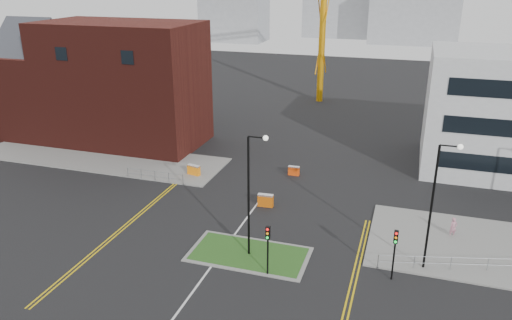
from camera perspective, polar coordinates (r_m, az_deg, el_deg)
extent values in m
plane|color=black|center=(31.29, -9.37, -17.36)|extent=(200.00, 200.00, 0.00)
cube|color=slate|center=(57.39, -17.43, 0.29)|extent=(28.00, 8.00, 0.12)
cube|color=slate|center=(36.65, -0.82, -10.72)|extent=(8.60, 4.60, 0.08)
cube|color=#204717|center=(36.64, -0.82, -10.70)|extent=(8.00, 4.00, 0.12)
cube|color=#441511|center=(60.30, -14.91, 8.39)|extent=(18.00, 10.00, 14.00)
cube|color=black|center=(57.91, -21.37, 11.24)|extent=(1.40, 0.10, 1.40)
cube|color=black|center=(53.30, -14.49, 11.28)|extent=(1.40, 0.10, 1.40)
cube|color=#441511|center=(67.83, -23.43, 6.97)|extent=(6.00, 10.00, 10.00)
cube|color=#2D3038|center=(66.97, -24.05, 11.11)|extent=(6.40, 8.49, 8.49)
cylinder|color=black|center=(34.53, -0.85, -4.40)|extent=(0.16, 0.16, 9.00)
cylinder|color=black|center=(32.70, 0.10, 2.63)|extent=(1.20, 0.10, 0.10)
sphere|color=silver|center=(32.53, 1.11, 2.53)|extent=(0.36, 0.36, 0.36)
cylinder|color=black|center=(34.90, 19.37, -5.38)|extent=(0.16, 0.16, 9.00)
cylinder|color=black|center=(33.30, 21.30, 1.51)|extent=(1.20, 0.10, 0.10)
sphere|color=silver|center=(33.35, 22.33, 1.39)|extent=(0.36, 0.36, 0.36)
cylinder|color=black|center=(33.75, 1.35, -10.83)|extent=(0.12, 0.12, 3.00)
cube|color=black|center=(32.89, 1.37, -8.31)|extent=(0.28, 0.22, 0.90)
sphere|color=red|center=(32.63, 1.31, -7.95)|extent=(0.18, 0.18, 0.18)
sphere|color=orange|center=(32.78, 1.31, -8.41)|extent=(0.18, 0.18, 0.18)
sphere|color=#0CCC33|center=(32.93, 1.30, -8.87)|extent=(0.18, 0.18, 0.18)
cylinder|color=black|center=(34.48, 15.43, -10.92)|extent=(0.12, 0.12, 3.00)
cube|color=black|center=(33.64, 15.71, -8.45)|extent=(0.28, 0.22, 0.90)
sphere|color=red|center=(33.38, 15.75, -8.10)|extent=(0.18, 0.18, 0.18)
sphere|color=orange|center=(33.52, 15.70, -8.55)|extent=(0.18, 0.18, 0.18)
sphere|color=#0CCC33|center=(33.67, 15.65, -9.00)|extent=(0.18, 0.18, 0.18)
cylinder|color=gray|center=(49.27, -11.52, -1.28)|extent=(6.00, 0.04, 0.04)
cylinder|color=gray|center=(49.46, -11.48, -1.82)|extent=(6.00, 0.04, 0.04)
cylinder|color=gray|center=(50.93, -14.44, -1.40)|extent=(0.05, 0.05, 1.10)
cylinder|color=gray|center=(48.13, -8.35, -2.26)|extent=(0.05, 0.05, 1.10)
cylinder|color=gray|center=(35.84, 13.76, -11.23)|extent=(0.05, 0.05, 1.10)
cube|color=silver|center=(32.70, -7.75, -15.35)|extent=(0.15, 30.00, 0.01)
cube|color=gold|center=(42.53, -14.22, -6.74)|extent=(0.12, 24.00, 0.01)
cube|color=gold|center=(42.38, -13.87, -6.81)|extent=(0.12, 24.00, 0.01)
cube|color=gold|center=(33.70, 10.62, -14.32)|extent=(0.12, 20.00, 0.01)
cube|color=gold|center=(33.68, 11.14, -14.39)|extent=(0.12, 20.00, 0.01)
cube|color=gray|center=(151.10, -2.50, 17.59)|extent=(18.00, 12.00, 22.00)
cube|color=gray|center=(152.04, 17.64, 15.58)|extent=(24.00, 12.00, 16.00)
cube|color=gray|center=(163.38, 11.10, 15.72)|extent=(30.00, 12.00, 12.00)
imported|color=#C17C90|center=(41.41, 21.62, -7.17)|extent=(0.70, 0.62, 1.61)
cube|color=orange|center=(50.20, -7.12, -1.20)|extent=(1.40, 0.73, 1.11)
cube|color=silver|center=(50.01, -7.15, -0.67)|extent=(1.40, 0.73, 0.13)
cube|color=#C9570B|center=(43.43, 1.10, -4.64)|extent=(1.37, 0.54, 1.12)
cube|color=silver|center=(43.21, 1.10, -4.04)|extent=(1.37, 0.54, 0.13)
cube|color=#ED470D|center=(50.14, 4.35, -1.23)|extent=(1.13, 0.41, 0.93)
cube|color=silver|center=(49.99, 4.36, -0.79)|extent=(1.13, 0.41, 0.11)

